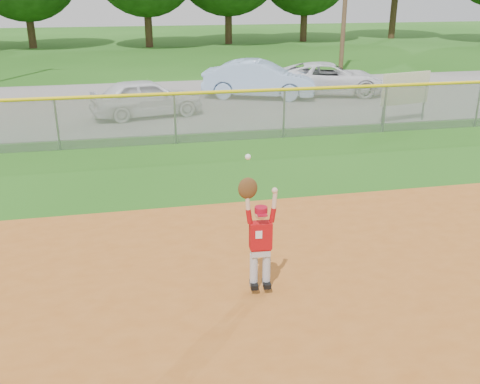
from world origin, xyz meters
name	(u,v)px	position (x,y,z in m)	size (l,w,h in m)	color
ground	(249,354)	(0.00, 0.00, 0.00)	(120.00, 120.00, 0.00)	#215714
parking_strip	(162,103)	(0.00, 16.00, 0.01)	(44.00, 10.00, 0.03)	slate
car_white_a	(146,97)	(-0.68, 13.72, 0.70)	(1.58, 3.93, 1.34)	white
car_blue	(259,79)	(4.07, 16.22, 0.79)	(1.61, 4.62, 1.52)	#9ABCE6
car_white_b	(329,79)	(7.14, 16.28, 0.70)	(2.23, 4.84, 1.35)	white
sponsor_sign	(406,90)	(7.89, 11.02, 1.13)	(1.90, 0.45, 1.72)	gray
outfield_fence	(175,115)	(0.00, 10.00, 0.88)	(40.06, 0.10, 1.55)	gray
ballplayer	(259,234)	(0.45, 1.41, 1.01)	(0.59, 0.26, 2.12)	silver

